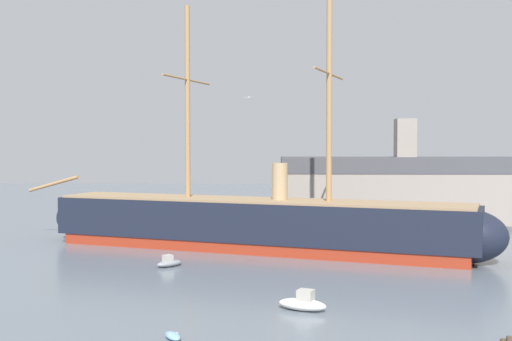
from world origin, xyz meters
TOP-DOWN VIEW (x-y plane):
  - tall_ship at (-3.49, 49.55)m, footprint 63.90×27.38m
  - dinghy_foreground_left at (-8.10, 11.41)m, footprint 1.72×2.14m
  - motorboat_near_centre at (1.24, 19.44)m, footprint 4.43×3.22m
  - motorboat_alongside_bow at (-12.71, 37.98)m, footprint 3.21×3.19m
  - dinghy_far_left at (-28.99, 57.30)m, footprint 1.30×2.11m
  - sailboat_distant_centre at (2.62, 64.61)m, footprint 4.17×3.55m
  - dockside_warehouse_right at (24.78, 73.85)m, footprint 53.26×12.22m
  - seagull_in_flight at (-3.25, 23.02)m, footprint 1.07×0.64m

SIDE VIEW (x-z plane):
  - dinghy_far_left at x=-28.99m, z-range 0.00..0.47m
  - dinghy_foreground_left at x=-8.10m, z-range 0.00..0.47m
  - sailboat_distant_centre at x=2.62m, z-range -2.30..3.23m
  - motorboat_alongside_bow at x=-12.71m, z-range -0.20..1.14m
  - motorboat_near_centre at x=1.24m, z-range -0.26..1.46m
  - tall_ship at x=-3.49m, z-range -12.56..19.42m
  - dockside_warehouse_right at x=24.78m, z-range -3.13..14.81m
  - seagull_in_flight at x=-3.25m, z-range 17.47..17.61m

